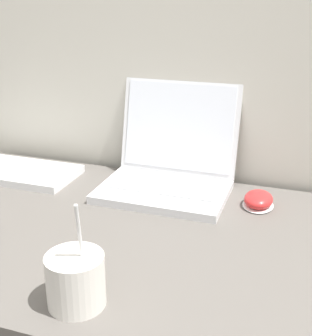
# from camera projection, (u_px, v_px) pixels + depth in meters

# --- Properties ---
(laptop) EXTENTS (0.31, 0.28, 0.26)m
(laptop) POSITION_uv_depth(u_px,v_px,m) (170.00, 164.00, 1.18)
(laptop) COLOR silver
(laptop) RESTS_ON desk
(drink_cup) EXTENTS (0.09, 0.09, 0.19)m
(drink_cup) POSITION_uv_depth(u_px,v_px,m) (76.00, 279.00, 0.74)
(drink_cup) COLOR silver
(drink_cup) RESTS_ON desk
(computer_mouse) EXTENTS (0.07, 0.09, 0.04)m
(computer_mouse) POSITION_uv_depth(u_px,v_px,m) (258.00, 200.00, 1.09)
(computer_mouse) COLOR white
(computer_mouse) RESTS_ON desk
(external_keyboard) EXTENTS (0.38, 0.16, 0.02)m
(external_keyboard) POSITION_uv_depth(u_px,v_px,m) (9.00, 171.00, 1.28)
(external_keyboard) COLOR silver
(external_keyboard) RESTS_ON desk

